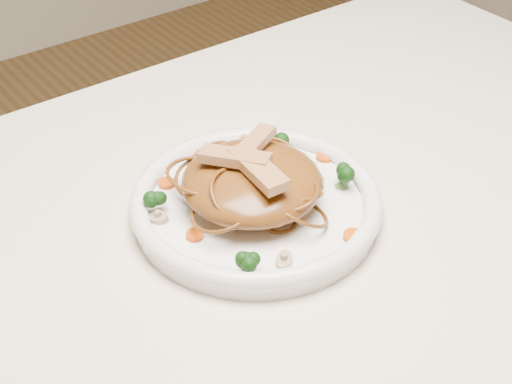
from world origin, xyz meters
TOP-DOWN VIEW (x-y plane):
  - table at (0.00, 0.00)m, footprint 1.20×0.80m
  - plate at (0.01, 0.06)m, footprint 0.30×0.30m
  - noodle_mound at (0.01, 0.06)m, footprint 0.19×0.19m
  - chicken_a at (0.03, 0.08)m, footprint 0.06×0.04m
  - chicken_b at (-0.01, 0.07)m, footprint 0.06×0.07m
  - chicken_c at (0.00, 0.04)m, footprint 0.03×0.08m
  - broccoli_0 at (0.08, 0.12)m, footprint 0.03×0.03m
  - broccoli_1 at (-0.08, 0.10)m, footprint 0.03×0.03m
  - broccoli_2 at (-0.06, -0.02)m, footprint 0.03×0.03m
  - broccoli_3 at (0.10, 0.02)m, footprint 0.03×0.03m
  - carrot_0 at (0.08, 0.13)m, footprint 0.02×0.02m
  - carrot_1 at (-0.07, 0.05)m, footprint 0.02×0.02m
  - carrot_2 at (0.12, 0.07)m, footprint 0.02×0.02m
  - carrot_3 at (-0.05, 0.14)m, footprint 0.02×0.02m
  - carrot_4 at (0.05, -0.05)m, footprint 0.03×0.03m
  - mushroom_0 at (-0.02, -0.03)m, footprint 0.03×0.03m
  - mushroom_1 at (0.09, 0.10)m, footprint 0.03×0.03m
  - mushroom_2 at (-0.08, 0.09)m, footprint 0.03×0.03m
  - mushroom_3 at (0.07, 0.15)m, footprint 0.02×0.02m

SIDE VIEW (x-z plane):
  - table at x=0.00m, z-range 0.28..1.03m
  - plate at x=0.01m, z-range 0.75..0.77m
  - carrot_0 at x=0.08m, z-range 0.77..0.77m
  - carrot_1 at x=-0.07m, z-range 0.77..0.77m
  - carrot_2 at x=0.12m, z-range 0.77..0.77m
  - carrot_3 at x=-0.05m, z-range 0.77..0.77m
  - carrot_4 at x=0.05m, z-range 0.77..0.77m
  - mushroom_0 at x=-0.02m, z-range 0.77..0.77m
  - mushroom_1 at x=0.09m, z-range 0.77..0.77m
  - mushroom_2 at x=-0.08m, z-range 0.77..0.77m
  - mushroom_3 at x=0.07m, z-range 0.77..0.77m
  - broccoli_1 at x=-0.08m, z-range 0.77..0.80m
  - broccoli_2 at x=-0.06m, z-range 0.77..0.80m
  - broccoli_3 at x=0.10m, z-range 0.77..0.80m
  - broccoli_0 at x=0.08m, z-range 0.77..0.80m
  - noodle_mound at x=0.01m, z-range 0.77..0.81m
  - chicken_a at x=0.03m, z-range 0.82..0.83m
  - chicken_b at x=-0.01m, z-range 0.82..0.83m
  - chicken_c at x=0.00m, z-range 0.82..0.83m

